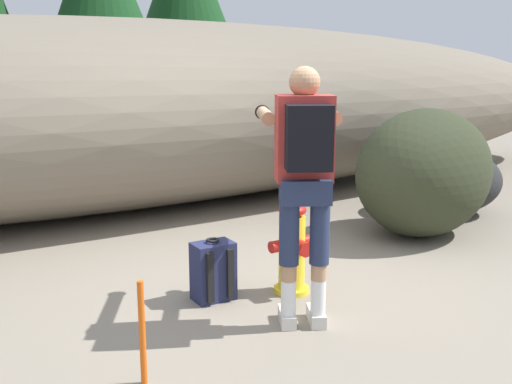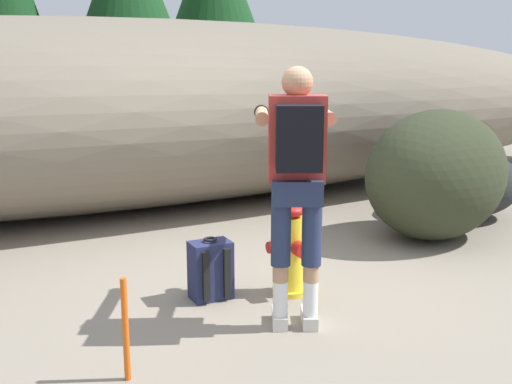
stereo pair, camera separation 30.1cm
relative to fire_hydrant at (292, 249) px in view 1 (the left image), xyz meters
name	(u,v)px [view 1 (the left image)]	position (x,y,z in m)	size (l,w,h in m)	color
ground_plane	(280,295)	(-0.08, 0.03, -0.37)	(56.00, 56.00, 0.04)	gray
dirt_embankment	(128,114)	(-0.08, 3.41, 0.77)	(16.18, 3.20, 2.24)	#756B5B
fire_hydrant	(292,249)	(0.00, 0.00, 0.00)	(0.38, 0.33, 0.75)	yellow
utility_worker	(304,164)	(-0.24, -0.48, 0.75)	(0.79, 1.04, 1.72)	beige
spare_backpack	(213,271)	(-0.58, 0.19, -0.13)	(0.30, 0.29, 0.47)	#23284C
boulder_large	(424,173)	(2.03, 0.63, 0.30)	(1.63, 1.23, 1.29)	#2D3421
boulder_mid	(446,180)	(2.93, 1.14, 0.04)	(1.26, 1.11, 0.78)	#262729
survey_stake	(142,333)	(-1.45, -0.69, -0.05)	(0.04, 0.04, 0.60)	#E55914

